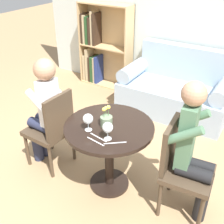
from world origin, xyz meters
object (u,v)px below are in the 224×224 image
Objects in this scene: person_right at (194,151)px; wine_glass_left at (88,119)px; bookshelf_left at (100,48)px; chair_right at (180,165)px; wine_glass_right at (108,128)px; chair_left at (53,127)px; flower_vase at (106,120)px; person_left at (45,110)px; couch at (175,91)px.

wine_glass_left is (-0.88, -0.26, 0.16)m from person_right.
bookshelf_left reaches higher than chair_right.
chair_left is at bearing 170.37° from wine_glass_right.
flower_vase is at bearing -54.78° from bookshelf_left.
person_left is 1.53m from person_right.
wine_glass_right is at bearing 83.13° from person_left.
bookshelf_left is 2.27m from chair_left.
person_right is 6.38× the size of flower_vase.
couch is 7.61× the size of flower_vase.
wine_glass_left is at bearing -93.53° from couch.
bookshelf_left is 1.07× the size of person_right.
chair_right is at bearing 97.42° from person_left.
wine_glass_left and wine_glass_right have the same top height.
chair_left is 0.20m from person_left.
person_left is 7.71× the size of wine_glass_left.
person_left reaches higher than wine_glass_left.
person_left is 0.88m from wine_glass_right.
person_right is at bearing -86.27° from chair_right.
wine_glass_right is at bearing -54.04° from flower_vase.
couch is at bearing 86.47° from wine_glass_left.
person_right is 0.80m from flower_vase.
person_left reaches higher than flower_vase.
bookshelf_left is 2.99m from person_right.
person_right is 7.96× the size of wine_glass_right.
wine_glass_left is at bearing -58.36° from bookshelf_left.
couch reaches higher than chair_left.
bookshelf_left is at bearing 125.22° from flower_vase.
person_right is at bearing -41.10° from bookshelf_left.
flower_vase is (-0.69, -0.11, 0.29)m from chair_right.
bookshelf_left reaches higher than person_right.
chair_left is 5.56× the size of wine_glass_right.
bookshelf_left reaches higher than wine_glass_right.
person_left is at bearing -178.13° from flower_vase.
chair_left is at bearing -110.04° from couch.
person_right is at bearing 98.20° from chair_left.
wine_glass_left is 1.00× the size of wine_glass_right.
person_left is (-1.43, -0.13, 0.18)m from chair_right.
person_right is 0.93m from wine_glass_left.
wine_glass_right is (-0.57, -0.27, 0.34)m from chair_right.
bookshelf_left reaches higher than couch.
person_right reaches higher than chair_left.
wine_glass_left is at bearing 101.61° from chair_right.
chair_right is 0.90m from wine_glass_left.
chair_left is at bearing 90.33° from chair_right.
chair_left is 0.72× the size of person_left.
person_right is 0.74m from wine_glass_right.
person_right reaches higher than wine_glass_left.
chair_right is 0.72m from wine_glass_right.
person_right reaches higher than flower_vase.
person_left is 6.17× the size of flower_vase.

